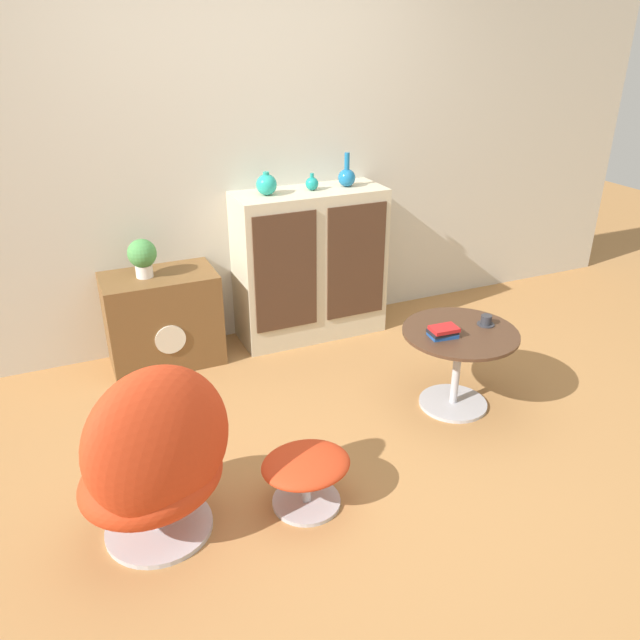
{
  "coord_description": "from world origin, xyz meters",
  "views": [
    {
      "loc": [
        -1.17,
        -2.26,
        2.0
      ],
      "look_at": [
        0.06,
        0.51,
        0.55
      ],
      "focal_mm": 35.0,
      "sensor_mm": 36.0,
      "label": 1
    }
  ],
  "objects_px": {
    "vase_inner_right": "(347,176)",
    "teacup": "(486,321)",
    "coffee_table": "(458,355)",
    "potted_plant": "(142,256)",
    "book_stack": "(443,332)",
    "ottoman": "(306,470)",
    "tv_console": "(163,319)",
    "egg_chair": "(156,462)",
    "vase_leftmost": "(266,185)",
    "vase_inner_left": "(312,183)",
    "sideboard": "(310,265)"
  },
  "relations": [
    {
      "from": "potted_plant",
      "to": "teacup",
      "type": "relative_size",
      "value": 2.44
    },
    {
      "from": "tv_console",
      "to": "ottoman",
      "type": "height_order",
      "value": "tv_console"
    },
    {
      "from": "ottoman",
      "to": "vase_inner_right",
      "type": "height_order",
      "value": "vase_inner_right"
    },
    {
      "from": "sideboard",
      "to": "book_stack",
      "type": "bearing_deg",
      "value": -77.98
    },
    {
      "from": "potted_plant",
      "to": "teacup",
      "type": "height_order",
      "value": "potted_plant"
    },
    {
      "from": "sideboard",
      "to": "vase_leftmost",
      "type": "height_order",
      "value": "vase_leftmost"
    },
    {
      "from": "vase_inner_right",
      "to": "teacup",
      "type": "distance_m",
      "value": 1.36
    },
    {
      "from": "teacup",
      "to": "coffee_table",
      "type": "bearing_deg",
      "value": -176.96
    },
    {
      "from": "tv_console",
      "to": "teacup",
      "type": "relative_size",
      "value": 7.13
    },
    {
      "from": "vase_inner_left",
      "to": "teacup",
      "type": "xyz_separation_m",
      "value": [
        0.54,
        -1.19,
        -0.57
      ]
    },
    {
      "from": "vase_leftmost",
      "to": "book_stack",
      "type": "relative_size",
      "value": 0.92
    },
    {
      "from": "vase_leftmost",
      "to": "ottoman",
      "type": "bearing_deg",
      "value": -104.47
    },
    {
      "from": "vase_leftmost",
      "to": "potted_plant",
      "type": "relative_size",
      "value": 0.61
    },
    {
      "from": "ottoman",
      "to": "vase_inner_right",
      "type": "relative_size",
      "value": 1.85
    },
    {
      "from": "vase_inner_right",
      "to": "book_stack",
      "type": "xyz_separation_m",
      "value": [
        -0.01,
        -1.22,
        -0.58
      ]
    },
    {
      "from": "tv_console",
      "to": "potted_plant",
      "type": "bearing_deg",
      "value": 179.68
    },
    {
      "from": "ottoman",
      "to": "book_stack",
      "type": "distance_m",
      "value": 1.09
    },
    {
      "from": "potted_plant",
      "to": "book_stack",
      "type": "distance_m",
      "value": 1.83
    },
    {
      "from": "tv_console",
      "to": "vase_inner_left",
      "type": "xyz_separation_m",
      "value": [
        1.04,
        0.01,
        0.76
      ]
    },
    {
      "from": "vase_inner_right",
      "to": "teacup",
      "type": "height_order",
      "value": "vase_inner_right"
    },
    {
      "from": "tv_console",
      "to": "vase_leftmost",
      "type": "distance_m",
      "value": 1.07
    },
    {
      "from": "sideboard",
      "to": "potted_plant",
      "type": "height_order",
      "value": "sideboard"
    },
    {
      "from": "book_stack",
      "to": "egg_chair",
      "type": "bearing_deg",
      "value": -168.01
    },
    {
      "from": "vase_leftmost",
      "to": "book_stack",
      "type": "distance_m",
      "value": 1.46
    },
    {
      "from": "coffee_table",
      "to": "sideboard",
      "type": "bearing_deg",
      "value": 107.92
    },
    {
      "from": "tv_console",
      "to": "vase_inner_right",
      "type": "bearing_deg",
      "value": 0.47
    },
    {
      "from": "vase_leftmost",
      "to": "sideboard",
      "type": "bearing_deg",
      "value": -0.76
    },
    {
      "from": "potted_plant",
      "to": "teacup",
      "type": "distance_m",
      "value": 2.05
    },
    {
      "from": "sideboard",
      "to": "tv_console",
      "type": "relative_size",
      "value": 1.48
    },
    {
      "from": "tv_console",
      "to": "vase_inner_left",
      "type": "bearing_deg",
      "value": 0.59
    },
    {
      "from": "vase_inner_right",
      "to": "potted_plant",
      "type": "relative_size",
      "value": 0.93
    },
    {
      "from": "tv_console",
      "to": "egg_chair",
      "type": "bearing_deg",
      "value": -101.69
    },
    {
      "from": "sideboard",
      "to": "tv_console",
      "type": "height_order",
      "value": "sideboard"
    },
    {
      "from": "vase_leftmost",
      "to": "book_stack",
      "type": "height_order",
      "value": "vase_leftmost"
    },
    {
      "from": "tv_console",
      "to": "ottoman",
      "type": "relative_size",
      "value": 1.7
    },
    {
      "from": "ottoman",
      "to": "vase_inner_left",
      "type": "relative_size",
      "value": 3.76
    },
    {
      "from": "book_stack",
      "to": "vase_inner_right",
      "type": "bearing_deg",
      "value": 89.6
    },
    {
      "from": "book_stack",
      "to": "coffee_table",
      "type": "bearing_deg",
      "value": 7.75
    },
    {
      "from": "potted_plant",
      "to": "vase_inner_left",
      "type": "bearing_deg",
      "value": 0.52
    },
    {
      "from": "sideboard",
      "to": "vase_leftmost",
      "type": "distance_m",
      "value": 0.65
    },
    {
      "from": "vase_inner_left",
      "to": "potted_plant",
      "type": "height_order",
      "value": "vase_inner_left"
    },
    {
      "from": "vase_inner_right",
      "to": "ottoman",
      "type": "bearing_deg",
      "value": -121.12
    },
    {
      "from": "potted_plant",
      "to": "teacup",
      "type": "bearing_deg",
      "value": -35.44
    },
    {
      "from": "coffee_table",
      "to": "vase_inner_right",
      "type": "relative_size",
      "value": 2.89
    },
    {
      "from": "egg_chair",
      "to": "ottoman",
      "type": "xyz_separation_m",
      "value": [
        0.63,
        -0.06,
        -0.21
      ]
    },
    {
      "from": "sideboard",
      "to": "egg_chair",
      "type": "relative_size",
      "value": 1.2
    },
    {
      "from": "sideboard",
      "to": "potted_plant",
      "type": "xyz_separation_m",
      "value": [
        -1.1,
        -0.01,
        0.23
      ]
    },
    {
      "from": "tv_console",
      "to": "ottoman",
      "type": "distance_m",
      "value": 1.64
    },
    {
      "from": "vase_inner_right",
      "to": "book_stack",
      "type": "distance_m",
      "value": 1.35
    },
    {
      "from": "coffee_table",
      "to": "vase_inner_right",
      "type": "bearing_deg",
      "value": 95.71
    }
  ]
}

